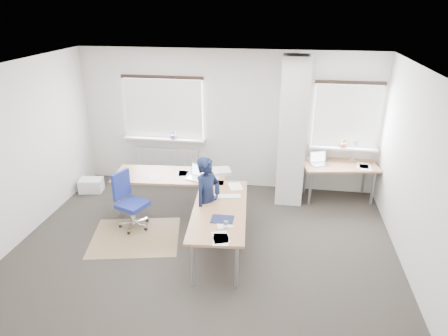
% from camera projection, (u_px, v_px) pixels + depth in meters
% --- Properties ---
extents(ground, '(6.00, 6.00, 0.00)m').
position_uv_depth(ground, '(204.00, 250.00, 6.31)').
color(ground, '#2A2421').
rests_on(ground, ground).
extents(room_shell, '(6.04, 5.04, 2.82)m').
position_uv_depth(room_shell, '(219.00, 136.00, 6.01)').
color(room_shell, beige).
rests_on(room_shell, ground).
extents(floor_mat, '(1.64, 1.47, 0.01)m').
position_uv_depth(floor_mat, '(136.00, 237.00, 6.64)').
color(floor_mat, olive).
rests_on(floor_mat, ground).
extents(white_crate, '(0.50, 0.39, 0.27)m').
position_uv_depth(white_crate, '(91.00, 185.00, 8.18)').
color(white_crate, white).
rests_on(white_crate, ground).
extents(desk_main, '(2.62, 2.62, 0.96)m').
position_uv_depth(desk_main, '(195.00, 191.00, 6.66)').
color(desk_main, brown).
rests_on(desk_main, ground).
extents(desk_side, '(1.50, 0.93, 1.22)m').
position_uv_depth(desk_side, '(340.00, 166.00, 7.68)').
color(desk_side, brown).
rests_on(desk_side, ground).
extents(task_chair, '(0.58, 0.57, 1.00)m').
position_uv_depth(task_chair, '(132.00, 212.00, 6.85)').
color(task_chair, navy).
rests_on(task_chair, ground).
extents(person, '(0.56, 0.63, 1.45)m').
position_uv_depth(person, '(208.00, 200.00, 6.29)').
color(person, black).
rests_on(person, ground).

